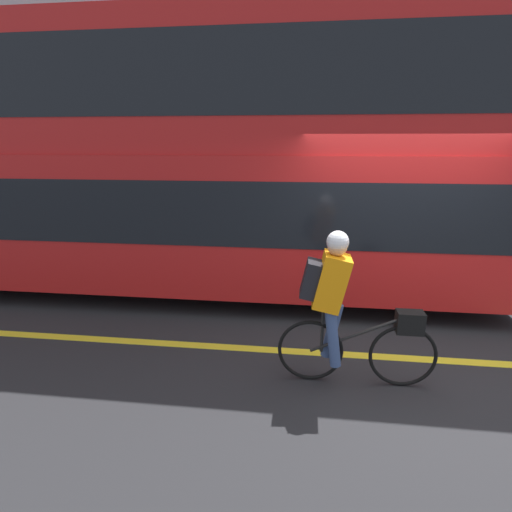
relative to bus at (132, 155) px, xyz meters
The scene contains 7 objects.
ground_plane 4.92m from the bus, 25.39° to the right, with size 80.00×80.00×0.00m, color #232326.
road_center_line 4.96m from the bus, 26.62° to the right, with size 50.00×0.14×0.01m, color yellow.
sidewalk_curb 5.91m from the bus, 43.80° to the left, with size 60.00×1.61×0.10m.
building_facade 6.48m from the bus, 50.17° to the left, with size 60.00×0.30×8.19m.
bus is the anchor object (origin of this frame).
cyclist_on_bike 4.28m from the bus, 38.84° to the right, with size 1.59×0.32×1.60m.
trash_bin 4.42m from the bus, 114.33° to the left, with size 0.59×0.59×0.86m.
Camera 1 is at (-1.20, -4.39, 2.40)m, focal length 28.00 mm.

